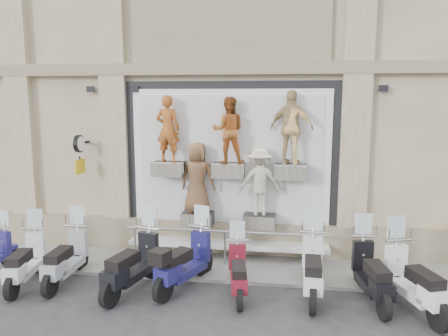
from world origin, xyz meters
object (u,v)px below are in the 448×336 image
at_px(scooter_c, 65,248).
at_px(scooter_b, 25,251).
at_px(scooter_g, 313,258).
at_px(clock_sign_bracket, 80,149).
at_px(scooter_e, 185,251).
at_px(scooter_d, 132,253).
at_px(scooter_i, 415,269).
at_px(guard_rail, 225,249).
at_px(scooter_f, 238,263).
at_px(scooter_h, 372,262).

bearing_deg(scooter_c, scooter_b, -163.65).
bearing_deg(scooter_b, scooter_g, -6.37).
height_order(clock_sign_bracket, scooter_e, clock_sign_bracket).
relative_size(scooter_b, scooter_d, 0.91).
xyz_separation_m(scooter_b, scooter_i, (8.17, 0.00, 0.07)).
bearing_deg(scooter_d, guard_rail, 58.08).
bearing_deg(clock_sign_bracket, scooter_d, -45.03).
bearing_deg(scooter_b, scooter_i, -9.55).
xyz_separation_m(guard_rail, clock_sign_bracket, (-3.90, 0.47, 2.34)).
relative_size(scooter_c, scooter_f, 1.12).
relative_size(scooter_b, scooter_c, 0.98).
bearing_deg(scooter_h, scooter_i, -29.80).
relative_size(scooter_d, scooter_i, 1.01).
bearing_deg(scooter_d, scooter_b, -164.68).
bearing_deg(scooter_f, guard_rail, 99.08).
xyz_separation_m(scooter_g, scooter_i, (1.91, -0.35, 0.02)).
bearing_deg(scooter_i, guard_rail, 137.89).
bearing_deg(scooter_e, scooter_h, 20.65).
relative_size(clock_sign_bracket, scooter_h, 0.49).
bearing_deg(scooter_c, scooter_i, -2.91).
height_order(scooter_c, scooter_h, scooter_h).
bearing_deg(scooter_h, scooter_f, 174.52).
relative_size(guard_rail, scooter_h, 2.45).
bearing_deg(clock_sign_bracket, scooter_i, -15.46).
distance_m(guard_rail, clock_sign_bracket, 4.57).
distance_m(guard_rail, scooter_b, 4.56).
height_order(scooter_f, scooter_h, scooter_h).
bearing_deg(scooter_e, scooter_c, -156.02).
bearing_deg(scooter_h, scooter_g, 169.26).
bearing_deg(scooter_f, scooter_b, 173.07).
bearing_deg(guard_rail, scooter_c, -156.84).
height_order(clock_sign_bracket, scooter_c, clock_sign_bracket).
xyz_separation_m(clock_sign_bracket, scooter_f, (4.40, -2.00, -2.07)).
bearing_deg(scooter_h, scooter_c, 172.23).
bearing_deg(scooter_i, scooter_d, 160.91).
distance_m(guard_rail, scooter_e, 1.56).
distance_m(scooter_b, scooter_h, 7.43).
distance_m(scooter_c, scooter_h, 6.61).
bearing_deg(scooter_b, guard_rail, 12.49).
xyz_separation_m(scooter_b, scooter_d, (2.45, 0.03, 0.08)).
bearing_deg(scooter_d, scooter_e, 31.77).
distance_m(scooter_g, scooter_h, 1.18).
relative_size(scooter_d, scooter_g, 1.03).
bearing_deg(guard_rail, scooter_f, -71.91).
distance_m(scooter_c, scooter_g, 5.43).
relative_size(scooter_c, scooter_e, 0.95).
bearing_deg(clock_sign_bracket, scooter_h, -14.79).
bearing_deg(scooter_c, scooter_e, 1.38).
distance_m(guard_rail, scooter_c, 3.71).
distance_m(scooter_d, scooter_f, 2.27).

